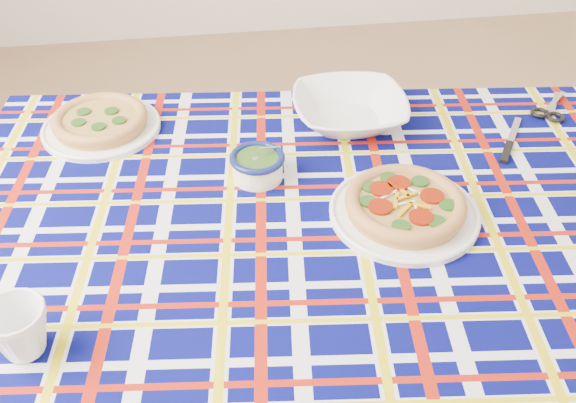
{
  "coord_description": "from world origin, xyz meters",
  "views": [
    {
      "loc": [
        -0.72,
        -1.31,
        1.5
      ],
      "look_at": [
        -0.58,
        -0.37,
        0.72
      ],
      "focal_mm": 40.0,
      "sensor_mm": 36.0,
      "label": 1
    }
  ],
  "objects": [
    {
      "name": "dining_table",
      "position": [
        -0.51,
        -0.38,
        0.63
      ],
      "size": [
        1.58,
        1.09,
        0.69
      ],
      "rotation": [
        0.0,
        0.0,
        -0.12
      ],
      "color": "brown",
      "rests_on": "floor"
    },
    {
      "name": "table_knife",
      "position": [
        -0.03,
        -0.17,
        0.7
      ],
      "size": [
        0.13,
        0.19,
        0.01
      ],
      "primitive_type": null,
      "rotation": [
        0.0,
        0.0,
        0.99
      ],
      "color": "silver",
      "rests_on": "tablecloth"
    },
    {
      "name": "main_focaccia_plate",
      "position": [
        -0.36,
        -0.42,
        0.73
      ],
      "size": [
        0.3,
        0.3,
        0.06
      ],
      "primitive_type": null,
      "rotation": [
        0.0,
        0.0,
        -0.02
      ],
      "color": "#AF853E",
      "rests_on": "tablecloth"
    },
    {
      "name": "floor",
      "position": [
        0.0,
        0.0,
        0.0
      ],
      "size": [
        4.0,
        4.0,
        0.0
      ],
      "primitive_type": "plane",
      "color": "#9D7751",
      "rests_on": "ground"
    },
    {
      "name": "second_focaccia_plate",
      "position": [
        -0.96,
        -0.02,
        0.72
      ],
      "size": [
        0.29,
        0.29,
        0.05
      ],
      "primitive_type": null,
      "rotation": [
        0.0,
        0.0,
        0.05
      ],
      "color": "#AF853E",
      "rests_on": "tablecloth"
    },
    {
      "name": "serving_bowl",
      "position": [
        -0.39,
        -0.07,
        0.73
      ],
      "size": [
        0.27,
        0.27,
        0.06
      ],
      "primitive_type": "imported",
      "rotation": [
        0.0,
        0.0,
        -0.04
      ],
      "color": "white",
      "rests_on": "tablecloth"
    },
    {
      "name": "tablecloth",
      "position": [
        -0.51,
        -0.38,
        0.65
      ],
      "size": [
        1.61,
        1.12,
        0.1
      ],
      "primitive_type": null,
      "rotation": [
        0.0,
        0.0,
        -0.12
      ],
      "color": "#04064D",
      "rests_on": "dining_table"
    },
    {
      "name": "kitchen_scissors",
      "position": [
        0.12,
        -0.07,
        0.71
      ],
      "size": [
        0.18,
        0.19,
        0.01
      ],
      "primitive_type": null,
      "rotation": [
        0.0,
        0.0,
        0.87
      ],
      "color": "silver",
      "rests_on": "tablecloth"
    },
    {
      "name": "pesto_bowl",
      "position": [
        -0.63,
        -0.25,
        0.73
      ],
      "size": [
        0.13,
        0.13,
        0.07
      ],
      "primitive_type": null,
      "rotation": [
        0.0,
        0.0,
        -0.12
      ],
      "color": "#1F3E10",
      "rests_on": "tablecloth"
    },
    {
      "name": "mug",
      "position": [
        -1.03,
        -0.64,
        0.74
      ],
      "size": [
        0.1,
        0.1,
        0.09
      ],
      "primitive_type": "imported",
      "rotation": [
        0.0,
        0.0,
        0.05
      ],
      "color": "white",
      "rests_on": "tablecloth"
    }
  ]
}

